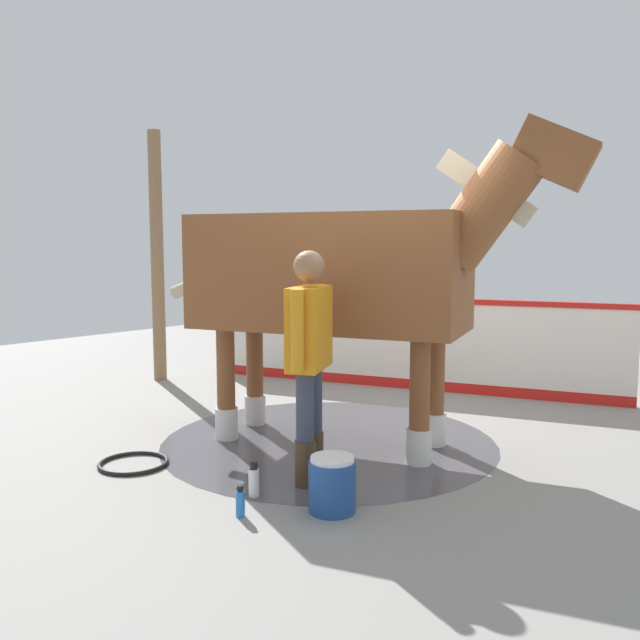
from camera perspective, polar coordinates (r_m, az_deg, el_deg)
ground_plane at (r=6.01m, az=4.36°, el=-10.21°), size 16.00×16.00×0.02m
wet_patch at (r=5.90m, az=0.76°, el=-10.38°), size 2.90×2.90×0.00m
barrier_wall at (r=7.99m, az=7.15°, el=-2.24°), size 1.70×4.85×1.09m
roof_post_far at (r=8.57m, az=-13.79°, el=5.24°), size 0.16×0.16×3.10m
horse at (r=5.60m, az=1.98°, el=4.04°), size 1.64×3.56×2.65m
handler at (r=4.75m, az=-0.93°, el=-2.59°), size 0.62×0.41×1.67m
wash_bucket at (r=4.41m, az=1.05°, el=-13.91°), size 0.31×0.31×0.36m
bottle_shampoo at (r=4.69m, az=-5.69°, el=-13.59°), size 0.07×0.07×0.24m
bottle_spray at (r=4.39m, az=-6.86°, el=-15.26°), size 0.06×0.06×0.20m
hose_coil at (r=5.50m, az=-15.71°, el=-11.73°), size 0.54×0.54×0.03m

